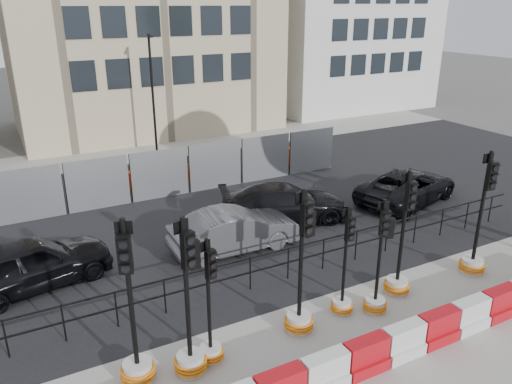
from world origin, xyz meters
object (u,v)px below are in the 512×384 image
traffic_signal_d (300,299)px  traffic_signal_h (475,249)px  traffic_signal_a (136,350)px  car_c (285,203)px  car_a (31,263)px

traffic_signal_d → traffic_signal_h: bearing=-8.0°
traffic_signal_a → traffic_signal_h: bearing=18.7°
traffic_signal_d → car_c: (3.03, 5.74, -0.20)m
car_a → traffic_signal_a: bearing=-175.7°
traffic_signal_d → car_a: bearing=129.1°
traffic_signal_a → car_a: traffic_signal_a is taller
traffic_signal_d → car_c: size_ratio=0.73×
traffic_signal_a → traffic_signal_h: size_ratio=1.00×
traffic_signal_a → car_c: traffic_signal_a is taller
traffic_signal_h → car_a: size_ratio=0.80×
traffic_signal_a → traffic_signal_d: size_ratio=1.02×
car_c → car_a: bearing=110.9°
car_a → traffic_signal_h: bearing=-127.3°
traffic_signal_h → car_a: 12.44m
traffic_signal_h → car_a: (-11.33, 5.13, -0.03)m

